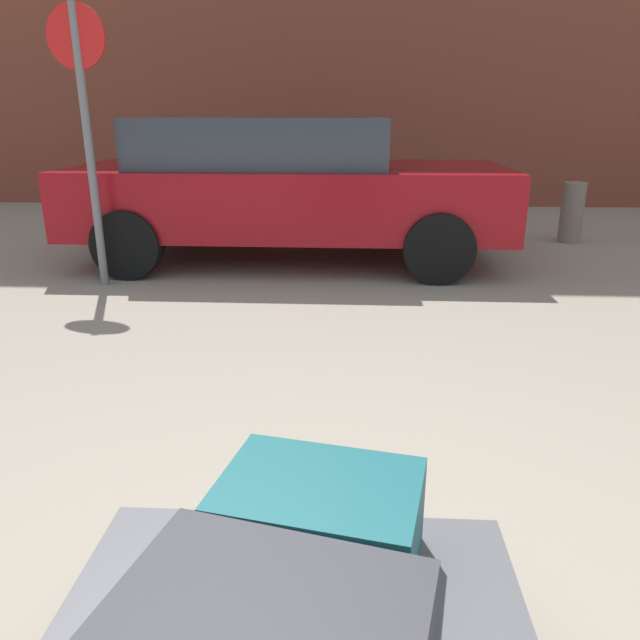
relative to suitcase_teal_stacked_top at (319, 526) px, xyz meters
name	(u,v)px	position (x,y,z in m)	size (l,w,h in m)	color
suitcase_teal_stacked_top	(319,526)	(0.00, 0.00, 0.00)	(0.50, 0.37, 0.26)	#144C51
parked_car	(284,186)	(-0.65, 4.95, 0.29)	(4.30, 1.93, 1.42)	maroon
bollard_kerb_near	(572,213)	(2.62, 6.03, -0.12)	(0.26, 0.26, 0.70)	#72665B
no_parking_sign	(86,118)	(-2.16, 3.87, 0.95)	(0.50, 0.07, 2.29)	slate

